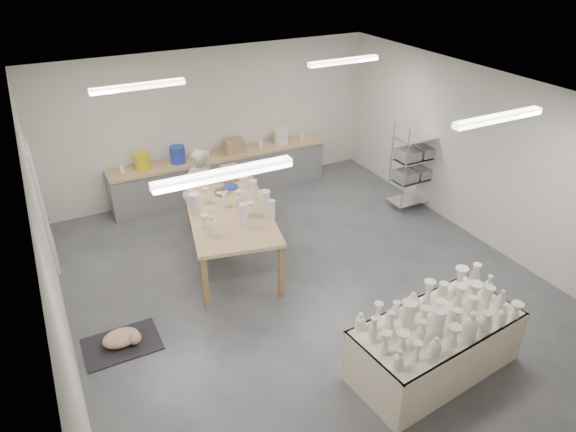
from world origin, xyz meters
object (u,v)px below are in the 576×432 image
work_table (228,207)px  potter (201,191)px  drying_table (435,342)px  red_stool (199,212)px

work_table → potter: bearing=109.0°
work_table → potter: 1.06m
drying_table → work_table: bearing=104.5°
work_table → potter: (-0.12, 1.05, -0.14)m
drying_table → red_stool: 5.14m
drying_table → potter: (-1.45, 4.66, 0.39)m
drying_table → red_stool: bearing=100.7°
work_table → red_stool: (-0.12, 1.32, -0.69)m
work_table → red_stool: 1.49m
drying_table → potter: size_ratio=1.37×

